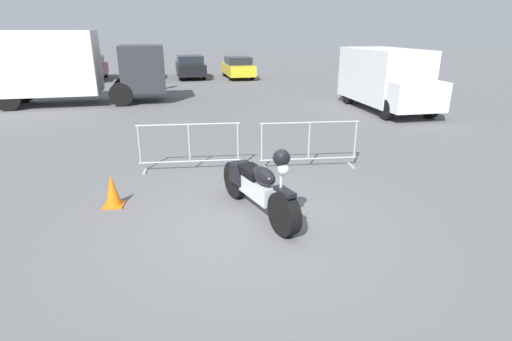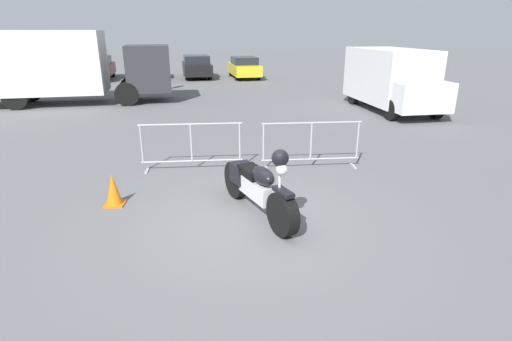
% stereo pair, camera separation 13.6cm
% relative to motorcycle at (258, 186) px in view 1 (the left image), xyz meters
% --- Properties ---
extents(ground_plane, '(120.00, 120.00, 0.00)m').
position_rel_motorcycle_xyz_m(ground_plane, '(-0.13, -0.37, -0.52)').
color(ground_plane, '#5B5B5E').
extents(motorcycle, '(1.17, 2.25, 1.35)m').
position_rel_motorcycle_xyz_m(motorcycle, '(0.00, 0.00, 0.00)').
color(motorcycle, black).
rests_on(motorcycle, ground).
extents(crowd_barrier_near, '(2.27, 0.54, 1.07)m').
position_rel_motorcycle_xyz_m(crowd_barrier_near, '(-1.35, 2.38, 0.04)').
color(crowd_barrier_near, '#9EA0A5').
rests_on(crowd_barrier_near, ground).
extents(crowd_barrier_far, '(2.27, 0.54, 1.07)m').
position_rel_motorcycle_xyz_m(crowd_barrier_far, '(1.35, 2.38, 0.04)').
color(crowd_barrier_far, '#9EA0A5').
rests_on(crowd_barrier_far, ground).
extents(box_truck, '(7.96, 3.45, 2.98)m').
position_rel_motorcycle_xyz_m(box_truck, '(-7.46, 11.15, 1.12)').
color(box_truck, silver).
rests_on(box_truck, ground).
extents(delivery_van, '(2.58, 5.21, 2.31)m').
position_rel_motorcycle_xyz_m(delivery_van, '(5.68, 9.19, 0.73)').
color(delivery_van, white).
rests_on(delivery_van, ground).
extents(parked_car_blue, '(2.46, 4.61, 1.49)m').
position_rel_motorcycle_xyz_m(parked_car_blue, '(-12.15, 20.69, 0.24)').
color(parked_car_blue, '#284799').
rests_on(parked_car_blue, ground).
extents(parked_car_maroon, '(2.38, 4.46, 1.44)m').
position_rel_motorcycle_xyz_m(parked_car_maroon, '(-9.06, 20.06, 0.21)').
color(parked_car_maroon, maroon).
rests_on(parked_car_maroon, ground).
extents(parked_car_green, '(2.40, 4.51, 1.46)m').
position_rel_motorcycle_xyz_m(parked_car_green, '(-5.97, 20.27, 0.22)').
color(parked_car_green, '#236B38').
rests_on(parked_car_green, ground).
extents(parked_car_black, '(2.35, 4.41, 1.42)m').
position_rel_motorcycle_xyz_m(parked_car_black, '(-2.88, 20.68, 0.21)').
color(parked_car_black, black).
rests_on(parked_car_black, ground).
extents(parked_car_yellow, '(2.22, 4.16, 1.34)m').
position_rel_motorcycle_xyz_m(parked_car_yellow, '(0.21, 20.36, 0.17)').
color(parked_car_yellow, yellow).
rests_on(parked_car_yellow, ground).
extents(pedestrian, '(0.46, 0.46, 1.69)m').
position_rel_motorcycle_xyz_m(pedestrian, '(-4.06, 15.18, 0.40)').
color(pedestrian, '#262838').
rests_on(pedestrian, ground).
extents(planter_island, '(4.05, 4.05, 1.23)m').
position_rel_motorcycle_xyz_m(planter_island, '(8.01, 16.41, -0.15)').
color(planter_island, '#ADA89E').
rests_on(planter_island, ground).
extents(traffic_cone, '(0.34, 0.34, 0.59)m').
position_rel_motorcycle_xyz_m(traffic_cone, '(-2.57, 0.50, -0.23)').
color(traffic_cone, orange).
rests_on(traffic_cone, ground).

